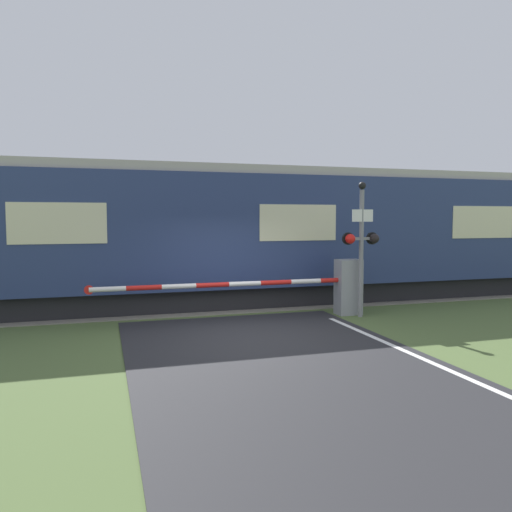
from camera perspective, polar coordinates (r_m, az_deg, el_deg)
ground_plane at (r=10.40m, az=-0.69°, el=-9.07°), size 80.00×80.00×0.00m
track_bed at (r=14.11m, az=-5.20°, el=-5.42°), size 36.00×3.20×0.13m
train at (r=14.48m, az=2.73°, el=2.47°), size 21.39×2.89×3.79m
crossing_barrier at (r=12.50m, az=8.35°, el=-3.47°), size 6.58×0.44×1.38m
signal_post at (r=12.36m, az=11.97°, el=1.73°), size 0.95×0.26×3.29m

